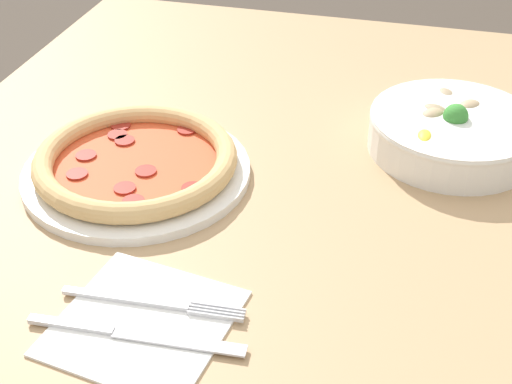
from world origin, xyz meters
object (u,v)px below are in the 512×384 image
Objects in this scene: pizza at (136,164)px; bowl at (453,130)px; fork at (150,302)px; knife at (126,333)px.

bowl reaches higher than pizza.
bowl is 1.17× the size of fork.
pizza is 0.41m from bowl.
fork is (0.38, -0.27, -0.02)m from bowl.
fork is at bearing -35.97° from bowl.
pizza is 1.52× the size of fork.
pizza is at bearing -66.50° from bowl.
fork is 0.87× the size of knife.
pizza reaches higher than fork.
pizza is 0.24m from fork.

